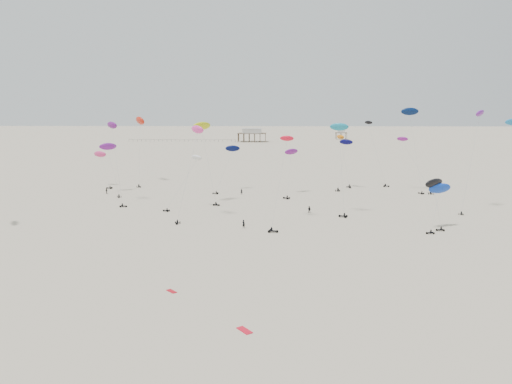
{
  "coord_description": "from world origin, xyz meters",
  "views": [
    {
      "loc": [
        2.88,
        -20.0,
        25.49
      ],
      "look_at": [
        0.0,
        88.0,
        7.0
      ],
      "focal_mm": 35.0,
      "sensor_mm": 36.0,
      "label": 1
    }
  ],
  "objects_px": {
    "pavilion_main": "(252,136)",
    "rig_4": "(109,152)",
    "spectator_0": "(244,228)",
    "rig_0": "(194,144)",
    "pavilion_small": "(341,135)",
    "rig_9": "(102,160)"
  },
  "relations": [
    {
      "from": "pavilion_small",
      "to": "rig_0",
      "type": "bearing_deg",
      "value": -104.57
    },
    {
      "from": "rig_4",
      "to": "rig_9",
      "type": "height_order",
      "value": "rig_4"
    },
    {
      "from": "rig_4",
      "to": "spectator_0",
      "type": "relative_size",
      "value": 8.2
    },
    {
      "from": "rig_0",
      "to": "pavilion_small",
      "type": "bearing_deg",
      "value": -102.92
    },
    {
      "from": "pavilion_main",
      "to": "rig_0",
      "type": "xyz_separation_m",
      "value": [
        -4.35,
        -255.96,
        12.86
      ]
    },
    {
      "from": "rig_9",
      "to": "spectator_0",
      "type": "height_order",
      "value": "rig_9"
    },
    {
      "from": "pavilion_small",
      "to": "rig_0",
      "type": "relative_size",
      "value": 0.41
    },
    {
      "from": "pavilion_main",
      "to": "spectator_0",
      "type": "height_order",
      "value": "pavilion_main"
    },
    {
      "from": "rig_4",
      "to": "spectator_0",
      "type": "height_order",
      "value": "rig_4"
    },
    {
      "from": "rig_9",
      "to": "pavilion_small",
      "type": "bearing_deg",
      "value": -22.42
    },
    {
      "from": "rig_0",
      "to": "spectator_0",
      "type": "bearing_deg",
      "value": 139.24
    },
    {
      "from": "pavilion_main",
      "to": "rig_4",
      "type": "distance_m",
      "value": 224.62
    },
    {
      "from": "rig_4",
      "to": "rig_0",
      "type": "bearing_deg",
      "value": 120.45
    },
    {
      "from": "rig_9",
      "to": "spectator_0",
      "type": "relative_size",
      "value": 5.86
    },
    {
      "from": "pavilion_main",
      "to": "pavilion_small",
      "type": "relative_size",
      "value": 2.33
    },
    {
      "from": "rig_0",
      "to": "rig_4",
      "type": "distance_m",
      "value": 46.39
    },
    {
      "from": "pavilion_main",
      "to": "spectator_0",
      "type": "distance_m",
      "value": 266.91
    },
    {
      "from": "rig_9",
      "to": "rig_0",
      "type": "bearing_deg",
      "value": -138.37
    },
    {
      "from": "rig_4",
      "to": "spectator_0",
      "type": "xyz_separation_m",
      "value": [
        42.71,
        -45.07,
        -12.01
      ]
    },
    {
      "from": "spectator_0",
      "to": "rig_4",
      "type": "bearing_deg",
      "value": -16.05
    },
    {
      "from": "rig_4",
      "to": "pavilion_small",
      "type": "bearing_deg",
      "value": -124.27
    },
    {
      "from": "pavilion_main",
      "to": "rig_4",
      "type": "bearing_deg",
      "value": -99.03
    }
  ]
}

